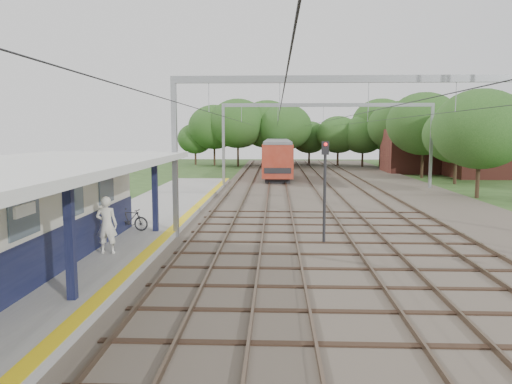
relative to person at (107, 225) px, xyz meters
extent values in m
cube|color=#473D33|center=(10.65, 19.09, -1.33)|extent=(18.00, 90.00, 0.10)
cube|color=gray|center=(-0.85, 3.09, -1.20)|extent=(5.00, 52.00, 0.35)
cube|color=yellow|center=(1.40, 3.09, -1.02)|extent=(0.45, 52.00, 0.01)
cube|color=#111535|center=(-0.63, -3.91, -0.33)|extent=(0.06, 18.00, 1.40)
cube|color=slate|center=(-0.62, -3.91, 1.17)|extent=(0.05, 16.00, 1.30)
cube|color=#111535|center=(0.75, -4.91, 0.57)|extent=(0.22, 0.22, 3.20)
cube|color=#111535|center=(0.75, 4.09, 0.57)|extent=(0.22, 0.22, 3.20)
cube|color=white|center=(0.65, -6.91, 1.62)|extent=(0.06, 0.85, 0.26)
cube|color=brown|center=(2.43, 19.09, -1.20)|extent=(0.07, 88.00, 0.15)
cube|color=brown|center=(3.87, 19.09, -1.20)|extent=(0.07, 88.00, 0.15)
cube|color=brown|center=(5.43, 19.09, -1.20)|extent=(0.07, 88.00, 0.15)
cube|color=brown|center=(6.87, 19.09, -1.20)|extent=(0.07, 88.00, 0.15)
cube|color=brown|center=(9.13, 19.09, -1.20)|extent=(0.07, 88.00, 0.15)
cube|color=brown|center=(10.57, 19.09, -1.20)|extent=(0.07, 88.00, 0.15)
cube|color=brown|center=(12.73, 19.09, -1.20)|extent=(0.07, 88.00, 0.15)
cube|color=brown|center=(14.17, 19.09, -1.20)|extent=(0.07, 88.00, 0.15)
cube|color=gray|center=(1.65, 4.09, 2.12)|extent=(0.22, 0.22, 7.00)
cube|color=gray|center=(10.15, 4.09, 5.47)|extent=(17.00, 0.20, 0.30)
cube|color=gray|center=(1.65, 24.09, 2.12)|extent=(0.22, 0.22, 7.00)
cube|color=gray|center=(18.65, 24.09, 2.12)|extent=(0.22, 0.22, 7.00)
cube|color=gray|center=(10.15, 24.09, 5.47)|extent=(17.00, 0.20, 0.30)
cylinder|color=black|center=(3.15, 19.09, 4.12)|extent=(0.02, 88.00, 0.02)
cylinder|color=black|center=(6.15, 19.09, 4.12)|extent=(0.02, 88.00, 0.02)
cylinder|color=black|center=(9.85, 19.09, 4.12)|extent=(0.02, 88.00, 0.02)
cylinder|color=black|center=(13.45, 19.09, 4.12)|extent=(0.02, 88.00, 0.02)
cylinder|color=#382619|center=(-3.35, 50.09, 0.06)|extent=(0.28, 0.28, 2.88)
ellipsoid|color=#1D4418|center=(-3.35, 50.09, 3.58)|extent=(6.72, 6.72, 5.76)
cylinder|color=#382619|center=(2.65, 52.09, -0.12)|extent=(0.28, 0.28, 2.52)
ellipsoid|color=#1D4418|center=(2.65, 52.09, 2.96)|extent=(5.88, 5.88, 5.04)
cylinder|color=#382619|center=(8.65, 49.09, 0.24)|extent=(0.28, 0.28, 3.24)
ellipsoid|color=#1D4418|center=(8.65, 49.09, 4.20)|extent=(7.56, 7.56, 6.48)
cylinder|color=#382619|center=(14.65, 51.09, -0.03)|extent=(0.28, 0.28, 2.70)
ellipsoid|color=#1D4418|center=(14.65, 51.09, 3.27)|extent=(6.30, 6.30, 5.40)
cylinder|color=#382619|center=(21.15, 27.09, -0.12)|extent=(0.28, 0.28, 2.52)
ellipsoid|color=#1D4418|center=(21.15, 27.09, 2.96)|extent=(5.88, 5.88, 5.04)
cylinder|color=#382619|center=(21.65, 43.09, 0.06)|extent=(0.28, 0.28, 2.88)
ellipsoid|color=#1D4418|center=(21.65, 43.09, 3.58)|extent=(6.72, 6.72, 5.76)
cube|color=brown|center=(27.65, 35.09, 0.87)|extent=(7.00, 6.00, 4.50)
cube|color=maroon|center=(27.65, 35.09, 4.02)|extent=(4.99, 6.12, 4.99)
cube|color=brown|center=(22.65, 41.09, 1.12)|extent=(8.00, 6.00, 5.00)
cube|color=maroon|center=(22.65, 41.09, 4.52)|extent=(5.52, 6.12, 5.52)
imported|color=silver|center=(0.00, 0.00, 0.00)|extent=(0.77, 0.52, 2.06)
imported|color=black|center=(-0.37, 4.09, -0.53)|extent=(1.71, 0.73, 0.99)
cube|color=black|center=(6.15, 34.94, -1.06)|extent=(2.23, 15.90, 0.44)
cube|color=maroon|center=(6.15, 34.94, 0.67)|extent=(2.78, 17.28, 3.01)
cube|color=black|center=(6.15, 34.94, 0.98)|extent=(2.82, 15.90, 0.86)
cube|color=slate|center=(6.15, 34.94, 2.30)|extent=(2.56, 17.28, 0.28)
cube|color=black|center=(6.15, 52.82, -1.06)|extent=(2.23, 15.90, 0.44)
cube|color=maroon|center=(6.15, 52.82, 0.67)|extent=(2.78, 17.28, 3.01)
cube|color=black|center=(6.15, 52.82, 0.98)|extent=(2.82, 15.90, 0.86)
cube|color=slate|center=(6.15, 52.82, 2.30)|extent=(2.56, 17.28, 0.28)
cylinder|color=black|center=(8.00, 3.14, 0.58)|extent=(0.14, 0.14, 3.91)
cube|color=black|center=(8.00, 3.14, 2.63)|extent=(0.32, 0.23, 0.54)
sphere|color=red|center=(8.00, 3.04, 2.78)|extent=(0.14, 0.14, 0.14)
camera|label=1|loc=(6.00, -17.20, 3.27)|focal=35.00mm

